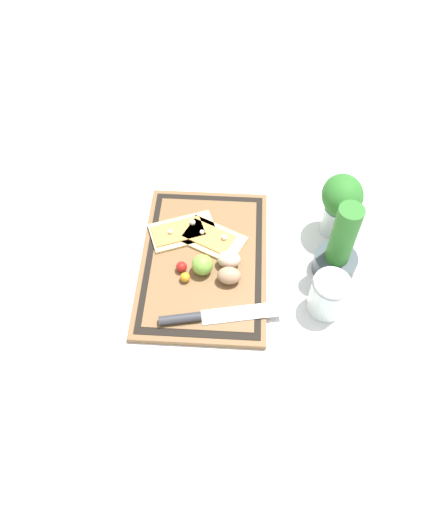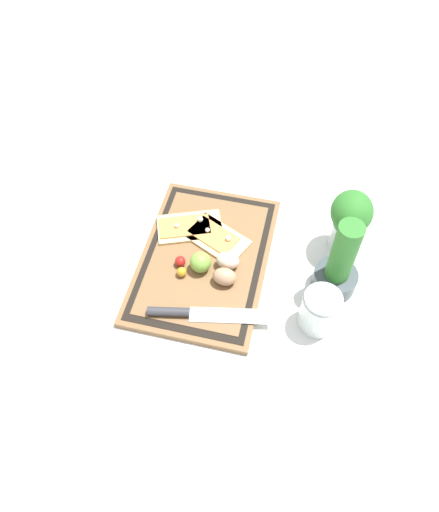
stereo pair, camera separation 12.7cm
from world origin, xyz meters
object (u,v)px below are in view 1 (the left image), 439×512
object	(u,v)px
pizza_slice_near	(182,231)
cherry_tomato_yellow	(185,277)
sauce_jar	(328,296)
herb_glass	(340,202)
egg_pink	(229,259)
lime	(202,265)
knife	(200,317)
cherry_tomato_red	(182,267)
pizza_slice_far	(212,238)
herb_pot	(339,249)
egg_brown	(229,276)

from	to	relation	value
pizza_slice_near	cherry_tomato_yellow	bearing A→B (deg)	8.81
sauce_jar	herb_glass	size ratio (longest dim) A/B	0.60
egg_pink	lime	world-z (taller)	lime
knife	cherry_tomato_red	distance (m)	0.15
pizza_slice_far	cherry_tomato_red	bearing A→B (deg)	-34.89
knife	pizza_slice_near	bearing A→B (deg)	-164.77
lime	herb_pot	world-z (taller)	herb_pot
cherry_tomato_red	herb_pot	world-z (taller)	herb_pot
cherry_tomato_red	herb_pot	xyz separation A→B (m)	(-0.04, 0.39, 0.05)
pizza_slice_far	herb_pot	distance (m)	0.33
knife	sauce_jar	xyz separation A→B (m)	(-0.06, 0.30, 0.02)
cherry_tomato_red	sauce_jar	bearing A→B (deg)	78.18
egg_brown	pizza_slice_near	bearing A→B (deg)	-137.79
egg_pink	herb_pot	size ratio (longest dim) A/B	0.25
lime	herb_glass	bearing A→B (deg)	116.29
pizza_slice_near	herb_pot	size ratio (longest dim) A/B	0.83
egg_pink	cherry_tomato_red	xyz separation A→B (m)	(0.02, -0.12, -0.01)
lime	herb_glass	world-z (taller)	herb_glass
egg_brown	cherry_tomato_yellow	xyz separation A→B (m)	(0.00, -0.11, -0.01)
knife	egg_pink	xyz separation A→B (m)	(-0.16, 0.06, 0.01)
egg_pink	lime	size ratio (longest dim) A/B	1.10
lime	herb_glass	size ratio (longest dim) A/B	0.29
pizza_slice_far	egg_brown	xyz separation A→B (m)	(0.13, 0.05, 0.02)
egg_brown	sauce_jar	world-z (taller)	sauce_jar
knife	herb_pot	distance (m)	0.38
egg_brown	herb_pot	bearing A→B (deg)	103.91
cherry_tomato_yellow	pizza_slice_near	bearing A→B (deg)	-171.19
cherry_tomato_yellow	sauce_jar	size ratio (longest dim) A/B	0.22
pizza_slice_near	pizza_slice_far	size ratio (longest dim) A/B	1.04
pizza_slice_far	herb_pot	size ratio (longest dim) A/B	0.80
herb_pot	herb_glass	size ratio (longest dim) A/B	1.27
lime	egg_brown	bearing A→B (deg)	69.71
pizza_slice_far	egg_brown	size ratio (longest dim) A/B	3.19
cherry_tomato_red	herb_glass	bearing A→B (deg)	113.21
herb_glass	sauce_jar	bearing A→B (deg)	-8.66
pizza_slice_far	knife	distance (m)	0.24
knife	lime	distance (m)	0.14
pizza_slice_far	cherry_tomato_red	size ratio (longest dim) A/B	6.80
herb_pot	egg_pink	bearing A→B (deg)	-86.40
sauce_jar	herb_pot	bearing A→B (deg)	166.51
knife	egg_brown	distance (m)	0.13
pizza_slice_far	lime	xyz separation A→B (m)	(0.10, -0.02, 0.02)
egg_pink	pizza_slice_far	bearing A→B (deg)	-148.00
cherry_tomato_yellow	herb_glass	distance (m)	0.44
cherry_tomato_yellow	knife	bearing A→B (deg)	23.69
knife	herb_glass	distance (m)	0.46
egg_brown	herb_pot	size ratio (longest dim) A/B	0.25
knife	egg_pink	distance (m)	0.17
pizza_slice_far	cherry_tomato_yellow	distance (m)	0.14
knife	cherry_tomato_yellow	world-z (taller)	cherry_tomato_yellow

